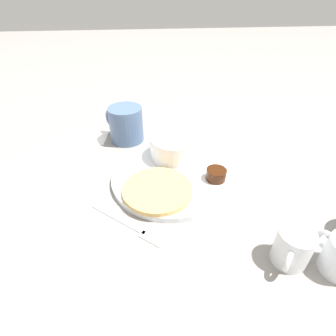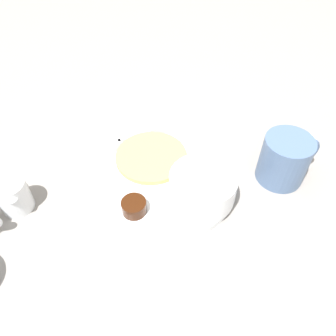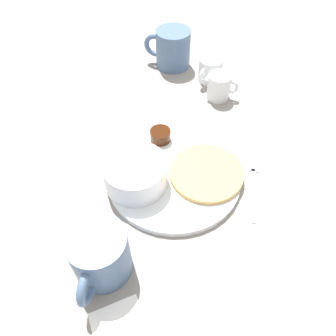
# 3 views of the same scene
# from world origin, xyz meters

# --- Properties ---
(ground_plane) EXTENTS (4.00, 4.00, 0.00)m
(ground_plane) POSITION_xyz_m (0.00, 0.00, 0.00)
(ground_plane) COLOR gray
(plate) EXTENTS (0.24, 0.24, 0.01)m
(plate) POSITION_xyz_m (0.00, 0.00, 0.01)
(plate) COLOR white
(plate) RESTS_ON ground_plane
(pancake_stack) EXTENTS (0.13, 0.13, 0.01)m
(pancake_stack) POSITION_xyz_m (0.03, 0.05, 0.02)
(pancake_stack) COLOR tan
(pancake_stack) RESTS_ON plate
(bowl) EXTENTS (0.11, 0.11, 0.05)m
(bowl) POSITION_xyz_m (-0.02, -0.07, 0.04)
(bowl) COLOR white
(bowl) RESTS_ON plate
(syrup_cup) EXTENTS (0.04, 0.04, 0.02)m
(syrup_cup) POSITION_xyz_m (-0.09, 0.02, 0.02)
(syrup_cup) COLOR #38190A
(syrup_cup) RESTS_ON plate
(butter_ramekin) EXTENTS (0.05, 0.05, 0.04)m
(butter_ramekin) POSITION_xyz_m (-0.03, -0.08, 0.03)
(butter_ramekin) COLOR white
(butter_ramekin) RESTS_ON plate
(coffee_mug) EXTENTS (0.10, 0.10, 0.09)m
(coffee_mug) POSITION_xyz_m (0.09, -0.18, 0.04)
(coffee_mug) COLOR slate
(coffee_mug) RESTS_ON ground_plane
(creamer_pitcher_near) EXTENTS (0.06, 0.06, 0.06)m
(creamer_pitcher_near) POSITION_xyz_m (-0.15, 0.21, 0.03)
(creamer_pitcher_near) COLOR white
(creamer_pitcher_near) RESTS_ON ground_plane
(fork) EXTENTS (0.13, 0.11, 0.00)m
(fork) POSITION_xyz_m (0.08, 0.12, 0.00)
(fork) COLOR silver
(fork) RESTS_ON ground_plane
(napkin) EXTENTS (0.10, 0.08, 0.00)m
(napkin) POSITION_xyz_m (0.19, -0.20, 0.00)
(napkin) COLOR white
(napkin) RESTS_ON ground_plane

